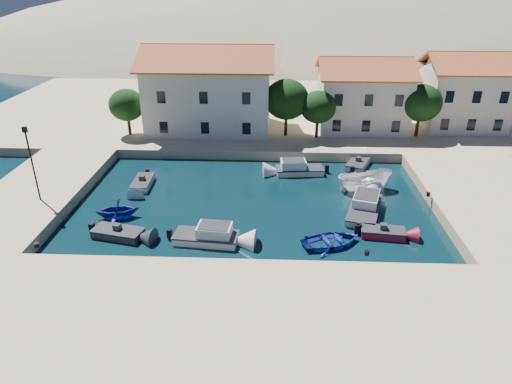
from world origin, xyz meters
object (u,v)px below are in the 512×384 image
building_mid (363,93)px  cabin_cruiser_east (364,208)px  building_left (209,87)px  building_right (463,90)px  cabin_cruiser_south (206,236)px  lamppost (31,157)px  boat_east (363,190)px  rowboat_south (331,244)px

building_mid → cabin_cruiser_east: building_mid is taller
building_left → cabin_cruiser_east: building_left is taller
building_right → cabin_cruiser_south: bearing=-135.8°
building_right → lamppost: bearing=-152.1°
building_left → building_mid: bearing=3.2°
building_right → lamppost: 46.98m
building_mid → cabin_cruiser_south: 29.91m
building_right → building_mid: bearing=-175.2°
building_mid → cabin_cruiser_east: bearing=-97.7°
building_right → lamppost: (-41.50, -22.00, -0.72)m
building_mid → building_right: (12.00, 1.00, 0.25)m
building_mid → cabin_cruiser_east: (-2.78, -20.44, -4.75)m
building_right → boat_east: bearing=-129.8°
cabin_cruiser_south → rowboat_south: 9.15m
building_left → building_mid: building_left is taller
lamppost → cabin_cruiser_east: bearing=1.2°
building_right → rowboat_south: size_ratio=2.16×
cabin_cruiser_south → cabin_cruiser_east: bearing=27.2°
building_left → cabin_cruiser_east: (15.22, -19.44, -5.46)m
rowboat_south → cabin_cruiser_south: bearing=70.6°
building_left → rowboat_south: bearing=-63.8°
building_left → boat_east: (15.95, -14.86, -5.94)m
building_left → cabin_cruiser_south: size_ratio=3.00×
building_mid → building_right: building_right is taller
boat_east → cabin_cruiser_east: bearing=157.9°
building_mid → rowboat_south: (-5.99, -25.37, -5.22)m
lamppost → cabin_cruiser_east: (26.72, 0.56, -4.28)m
building_right → lamppost: size_ratio=1.52×
rowboat_south → building_left: bearing=6.9°
lamppost → cabin_cruiser_south: size_ratio=1.27×
building_left → lamppost: 23.10m
building_right → cabin_cruiser_south: (-27.14, -26.35, -5.00)m
building_right → cabin_cruiser_east: 26.52m
cabin_cruiser_south → cabin_cruiser_east: size_ratio=0.80×
cabin_cruiser_east → boat_east: size_ratio=1.20×
building_right → rowboat_south: (-17.99, -26.37, -5.47)m
cabin_cruiser_east → boat_east: cabin_cruiser_east is taller
cabin_cruiser_south → cabin_cruiser_east: same height
lamppost → cabin_cruiser_east: size_ratio=1.02×
building_right → boat_east: building_right is taller
rowboat_south → boat_east: (3.94, 9.51, 0.00)m
cabin_cruiser_east → cabin_cruiser_south: bearing=128.5°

